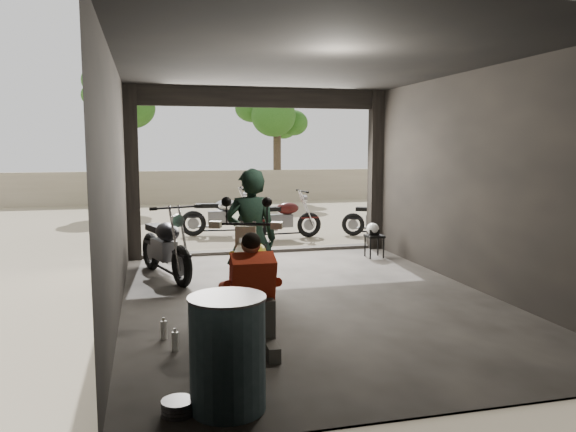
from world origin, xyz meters
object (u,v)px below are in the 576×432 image
outside_bike_b (283,215)px  rider (251,239)px  stool (374,239)px  outside_bike_a (222,212)px  mechanic (255,297)px  helmet (373,229)px  sign_post (429,166)px  oil_drum (228,355)px  main_bike (254,265)px  left_bike (165,241)px  outside_bike_c (379,215)px

outside_bike_b → rider: rider is taller
outside_bike_b → stool: (1.15, -2.60, -0.18)m
rider → outside_bike_b: bearing=-100.5°
outside_bike_a → mechanic: 7.72m
helmet → sign_post: size_ratio=0.10×
mechanic → oil_drum: (-0.45, -1.20, -0.12)m
outside_bike_b → main_bike: bearing=157.8°
left_bike → stool: left_bike is taller
helmet → oil_drum: bearing=-132.3°
outside_bike_c → stool: bearing=-175.5°
main_bike → helmet: size_ratio=7.63×
mechanic → sign_post: (4.90, 5.59, 1.09)m
outside_bike_a → oil_drum: outside_bike_a is taller
sign_post → outside_bike_a: bearing=128.9°
rider → sign_post: 6.15m
left_bike → helmet: size_ratio=7.20×
rider → oil_drum: rider is taller
outside_bike_a → outside_bike_c: 3.69m
helmet → oil_drum: 6.55m
main_bike → outside_bike_a: size_ratio=1.13×
main_bike → stool: 4.15m
outside_bike_a → outside_bike_b: 1.53m
oil_drum → rider: bearing=75.8°
outside_bike_c → mechanic: bearing=177.1°
left_bike → outside_bike_b: 4.28m
left_bike → oil_drum: size_ratio=1.93×
left_bike → oil_drum: (0.32, -4.78, -0.14)m
outside_bike_a → outside_bike_c: bearing=-102.5°
rider → oil_drum: (-0.71, -2.82, -0.45)m
main_bike → helmet: main_bike is taller
outside_bike_b → sign_post: sign_post is taller
main_bike → mechanic: bearing=-81.1°
mechanic → sign_post: sign_post is taller
helmet → oil_drum: (-3.53, -5.51, -0.09)m
oil_drum → mechanic: bearing=69.6°
stool → sign_post: bearing=36.4°
mechanic → left_bike: bearing=103.3°
oil_drum → stool: bearing=57.0°
left_bike → outside_bike_c: left_bike is taller
outside_bike_b → mechanic: 7.14m
main_bike → outside_bike_b: (1.72, 5.59, -0.08)m
mechanic → stool: mechanic is taller
mechanic → oil_drum: bearing=-109.2°
sign_post → rider: bearing=-164.1°
main_bike → oil_drum: bearing=-86.0°
outside_bike_b → sign_post: 3.40m
oil_drum → sign_post: size_ratio=0.38×
left_bike → stool: bearing=-7.7°
outside_bike_a → mechanic: bearing=179.9°
outside_bike_b → oil_drum: (-2.41, -8.07, -0.09)m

